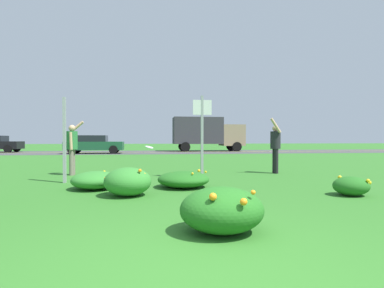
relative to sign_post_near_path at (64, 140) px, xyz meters
The scene contains 15 objects.
ground_plane 6.99m from the sign_post_near_path, 66.82° to the left, with size 120.00×120.00×0.00m, color #2D6B23.
highway_strip 19.14m from the sign_post_near_path, 81.84° to the left, with size 120.00×7.77×0.01m, color #424244.
highway_center_stripe 19.14m from the sign_post_near_path, 81.84° to the left, with size 120.00×0.16×0.00m, color yellow.
daylily_clump_mid_center 7.03m from the sign_post_near_path, 23.65° to the right, with size 0.74×0.66×0.40m.
daylily_clump_mid_left 1.79m from the sign_post_near_path, 49.69° to the right, with size 1.11×1.20×0.41m.
daylily_clump_front_center 5.90m from the sign_post_near_path, 57.57° to the right, with size 1.06×0.98×0.57m.
daylily_clump_front_right 3.43m from the sign_post_near_path, 21.65° to the right, with size 1.25×1.29×0.42m.
daylily_clump_near_camera 2.96m from the sign_post_near_path, 50.61° to the right, with size 0.97×0.97×0.59m.
sign_post_near_path is the anchor object (origin of this frame).
sign_post_by_roadside 3.85m from the sign_post_near_path, ahead, with size 0.56×0.10×2.46m.
person_thrower_green_shirt 1.83m from the sign_post_near_path, 96.97° to the left, with size 0.51×0.50×1.77m.
person_catcher_dark_shirt 6.65m from the sign_post_near_path, 12.27° to the left, with size 0.44×0.50×1.88m.
frisbee_white 2.66m from the sign_post_near_path, 31.85° to the left, with size 0.27×0.26×0.13m.
car_dark_green_center_left 17.29m from the sign_post_near_path, 96.88° to the left, with size 4.50×2.00×1.45m.
box_truck_tan 22.08m from the sign_post_near_path, 69.44° to the left, with size 6.70×2.46×3.20m.
Camera 1 is at (-0.49, -2.50, 1.17)m, focal length 29.29 mm.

